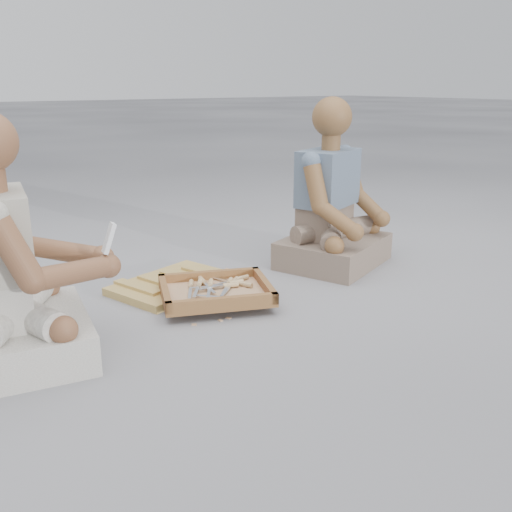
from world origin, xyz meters
TOP-DOWN VIEW (x-y plane):
  - ground at (0.00, 0.00)m, footprint 60.00×60.00m
  - carved_panel at (-0.07, 0.71)m, footprint 0.63×0.51m
  - tool_tray at (-0.01, 0.41)m, footprint 0.58×0.53m
  - chisel_0 at (0.13, 0.41)m, footprint 0.10×0.21m
  - chisel_1 at (-0.01, 0.53)m, footprint 0.07×0.22m
  - chisel_2 at (0.15, 0.47)m, footprint 0.22×0.03m
  - chisel_3 at (0.11, 0.45)m, footprint 0.18×0.16m
  - chisel_4 at (-0.05, 0.50)m, footprint 0.15×0.19m
  - chisel_5 at (-0.07, 0.52)m, footprint 0.13×0.20m
  - chisel_6 at (0.05, 0.42)m, footprint 0.21×0.10m
  - chisel_7 at (0.14, 0.48)m, footprint 0.22×0.03m
  - chisel_8 at (0.09, 0.43)m, footprint 0.22×0.04m
  - chisel_9 at (-0.00, 0.28)m, footprint 0.16×0.17m
  - chisel_10 at (0.08, 0.44)m, footprint 0.17×0.17m
  - chisel_11 at (-0.00, 0.47)m, footprint 0.14×0.19m
  - wood_chip_0 at (-0.27, 0.58)m, footprint 0.02×0.02m
  - wood_chip_1 at (0.19, 0.41)m, footprint 0.02×0.02m
  - wood_chip_2 at (-0.30, 0.67)m, footprint 0.02×0.02m
  - wood_chip_3 at (0.11, 0.71)m, footprint 0.02×0.02m
  - wood_chip_4 at (-0.13, 0.41)m, footprint 0.02×0.02m
  - wood_chip_5 at (-0.04, 0.71)m, footprint 0.02×0.02m
  - wood_chip_6 at (-0.25, 0.51)m, footprint 0.02×0.02m
  - wood_chip_7 at (0.30, 0.80)m, footprint 0.02×0.02m
  - wood_chip_8 at (-0.05, 0.24)m, footprint 0.02×0.02m
  - wood_chip_9 at (-0.09, 0.24)m, footprint 0.02×0.02m
  - wood_chip_10 at (-0.19, 0.74)m, footprint 0.02×0.02m
  - wood_chip_11 at (-0.20, 0.27)m, footprint 0.02×0.02m
  - craftsman at (-0.83, 0.39)m, footprint 0.62×0.62m
  - companion at (0.81, 0.56)m, footprint 0.69×0.62m
  - mobile_phone at (-0.53, 0.28)m, footprint 0.06×0.05m

SIDE VIEW (x-z plane):
  - ground at x=0.00m, z-range 0.00..0.00m
  - wood_chip_0 at x=-0.27m, z-range 0.00..0.00m
  - wood_chip_1 at x=0.19m, z-range 0.00..0.00m
  - wood_chip_2 at x=-0.30m, z-range 0.00..0.00m
  - wood_chip_3 at x=0.11m, z-range 0.00..0.00m
  - wood_chip_4 at x=-0.13m, z-range 0.00..0.00m
  - wood_chip_5 at x=-0.04m, z-range 0.00..0.00m
  - wood_chip_6 at x=-0.25m, z-range 0.00..0.00m
  - wood_chip_7 at x=0.30m, z-range 0.00..0.00m
  - wood_chip_8 at x=-0.05m, z-range 0.00..0.00m
  - wood_chip_9 at x=-0.09m, z-range 0.00..0.00m
  - wood_chip_10 at x=-0.19m, z-range 0.00..0.00m
  - wood_chip_11 at x=-0.20m, z-range 0.00..0.00m
  - carved_panel at x=-0.07m, z-range 0.00..0.04m
  - tool_tray at x=-0.01m, z-range 0.03..0.09m
  - chisel_7 at x=0.14m, z-range 0.05..0.07m
  - chisel_3 at x=0.11m, z-range 0.06..0.08m
  - chisel_5 at x=-0.07m, z-range 0.06..0.08m
  - chisel_9 at x=0.00m, z-range 0.06..0.08m
  - chisel_0 at x=0.13m, z-range 0.06..0.08m
  - chisel_2 at x=0.15m, z-range 0.06..0.08m
  - chisel_10 at x=0.08m, z-range 0.06..0.08m
  - chisel_6 at x=0.05m, z-range 0.06..0.08m
  - chisel_11 at x=0.00m, z-range 0.06..0.08m
  - chisel_1 at x=-0.01m, z-range 0.06..0.08m
  - chisel_8 at x=0.09m, z-range 0.06..0.09m
  - chisel_4 at x=-0.05m, z-range 0.07..0.09m
  - companion at x=0.81m, z-range -0.15..0.73m
  - craftsman at x=-0.83m, z-range -0.14..0.73m
  - mobile_phone at x=-0.53m, z-range 0.36..0.47m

